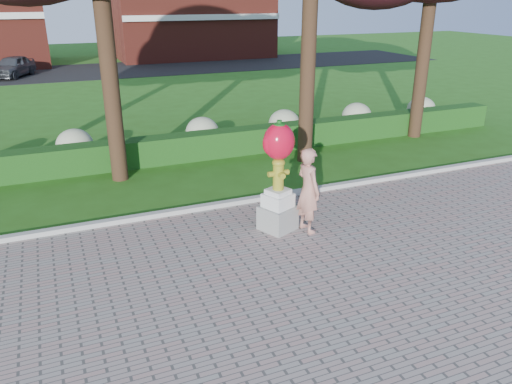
{
  "coord_description": "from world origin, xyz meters",
  "views": [
    {
      "loc": [
        -3.54,
        -7.47,
        4.78
      ],
      "look_at": [
        -0.0,
        1.0,
        1.14
      ],
      "focal_mm": 35.0,
      "sensor_mm": 36.0,
      "label": 1
    }
  ],
  "objects": [
    {
      "name": "hydrant_sculpture",
      "position": [
        0.66,
        1.37,
        1.31
      ],
      "size": [
        0.86,
        0.86,
        2.4
      ],
      "rotation": [
        0.0,
        0.0,
        0.41
      ],
      "color": "gray",
      "rests_on": "walkway"
    },
    {
      "name": "street",
      "position": [
        0.0,
        28.0,
        0.01
      ],
      "size": [
        50.0,
        8.0,
        0.02
      ],
      "primitive_type": "cube",
      "color": "black",
      "rests_on": "ground"
    },
    {
      "name": "parked_car",
      "position": [
        -5.28,
        27.22,
        0.66
      ],
      "size": [
        2.94,
        4.04,
        1.28
      ],
      "primitive_type": "imported",
      "rotation": [
        0.0,
        0.0,
        -0.43
      ],
      "color": "#3E4145",
      "rests_on": "street"
    },
    {
      "name": "hydrangea_row",
      "position": [
        0.57,
        8.0,
        0.55
      ],
      "size": [
        20.1,
        1.1,
        0.99
      ],
      "color": "#9CA780",
      "rests_on": "ground"
    },
    {
      "name": "woman",
      "position": [
        1.22,
        1.08,
        0.96
      ],
      "size": [
        0.5,
        0.71,
        1.84
      ],
      "primitive_type": "imported",
      "rotation": [
        0.0,
        0.0,
        1.67
      ],
      "color": "tan",
      "rests_on": "walkway"
    },
    {
      "name": "building_right",
      "position": [
        8.0,
        34.0,
        3.2
      ],
      "size": [
        12.0,
        8.0,
        6.4
      ],
      "primitive_type": "cube",
      "color": "maroon",
      "rests_on": "ground"
    },
    {
      "name": "lawn_hedge",
      "position": [
        0.0,
        7.0,
        0.4
      ],
      "size": [
        24.0,
        0.7,
        0.8
      ],
      "primitive_type": "cube",
      "color": "#123F12",
      "rests_on": "ground"
    },
    {
      "name": "curb",
      "position": [
        0.0,
        3.0,
        0.07
      ],
      "size": [
        40.0,
        0.18,
        0.15
      ],
      "primitive_type": "cube",
      "color": "#ADADA5",
      "rests_on": "ground"
    },
    {
      "name": "ground",
      "position": [
        0.0,
        0.0,
        0.0
      ],
      "size": [
        100.0,
        100.0,
        0.0
      ],
      "primitive_type": "plane",
      "color": "#295A16",
      "rests_on": "ground"
    }
  ]
}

